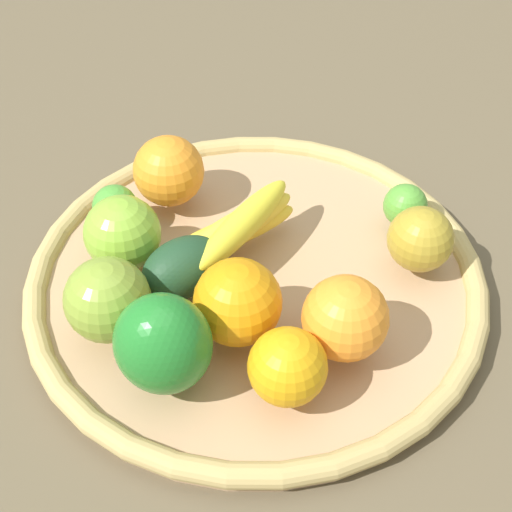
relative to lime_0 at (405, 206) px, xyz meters
The scene contains 14 objects.
ground_plane 0.18m from the lime_0, 48.25° to the right, with size 2.40×2.40×0.00m, color brown.
basket 0.18m from the lime_0, 48.25° to the right, with size 0.46×0.46×0.03m.
lime_0 is the anchor object (origin of this frame).
orange_1 0.23m from the lime_0, 31.84° to the right, with size 0.08×0.08×0.08m, color orange.
bell_pepper 0.31m from the lime_0, 31.78° to the right, with size 0.08×0.08×0.10m, color #217829.
orange_0 0.18m from the lime_0, ahead, with size 0.08×0.08×0.08m, color orange.
banana_bunch 0.18m from the lime_0, 59.72° to the right, with size 0.16×0.13×0.06m.
lime_1 0.30m from the lime_0, 72.25° to the right, with size 0.05×0.05×0.05m, color #4C9C36.
apple_0 0.06m from the lime_0, 22.02° to the left, with size 0.07×0.07×0.07m, color #A98E2A.
avocado 0.24m from the lime_0, 49.80° to the right, with size 0.08×0.06×0.06m, color #1E4126.
orange_2 0.25m from the lime_0, 81.74° to the right, with size 0.08×0.08×0.08m, color orange.
apple_2 0.29m from the lime_0, 61.40° to the right, with size 0.08×0.08×0.08m, color #87B936.
apple_1 0.32m from the lime_0, 46.00° to the right, with size 0.08×0.08×0.08m, color olive.
orange_3 0.25m from the lime_0, 13.75° to the right, with size 0.07×0.07×0.07m, color orange.
Camera 1 is at (0.51, 0.16, 0.58)m, focal length 54.03 mm.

